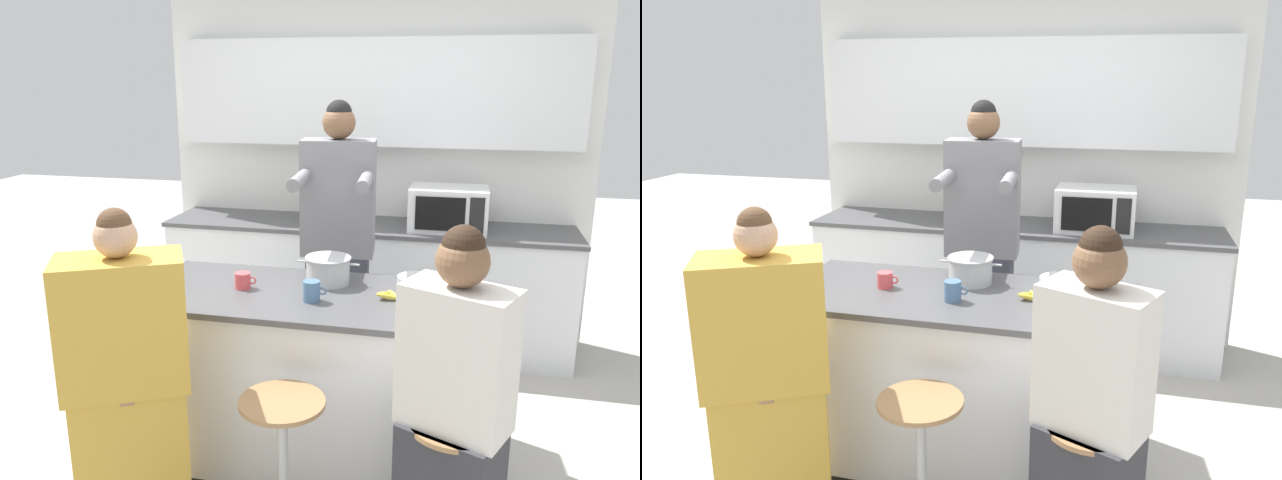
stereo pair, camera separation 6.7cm
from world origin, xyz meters
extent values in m
plane|color=#B2ADA3|center=(0.00, 0.00, 0.00)|extent=(16.00, 16.00, 0.00)
cube|color=silver|center=(0.00, 1.88, 1.35)|extent=(3.14, 0.06, 2.70)
cube|color=silver|center=(0.00, 1.77, 1.83)|extent=(2.89, 0.16, 0.75)
cube|color=silver|center=(0.00, 1.55, 0.44)|extent=(2.89, 0.56, 0.88)
cube|color=#4C4C4F|center=(0.00, 1.55, 0.89)|extent=(2.92, 0.59, 0.03)
cube|color=black|center=(0.00, 0.00, 0.03)|extent=(1.59, 0.62, 0.06)
cube|color=silver|center=(0.00, 0.00, 0.48)|extent=(1.67, 0.70, 0.84)
cube|color=#4C4C4F|center=(0.00, 0.00, 0.91)|extent=(1.71, 0.74, 0.03)
cylinder|color=#B7BABC|center=(-0.68, -0.60, 0.34)|extent=(0.04, 0.04, 0.65)
cylinder|color=#997047|center=(-0.68, -0.60, 0.67)|extent=(0.35, 0.35, 0.02)
cylinder|color=#B7BABC|center=(0.00, -0.60, 0.34)|extent=(0.04, 0.04, 0.65)
cylinder|color=#997047|center=(0.00, -0.60, 0.67)|extent=(0.35, 0.35, 0.02)
cylinder|color=#997047|center=(0.68, -0.62, 0.67)|extent=(0.35, 0.35, 0.02)
cube|color=#383842|center=(-0.03, 0.68, 0.47)|extent=(0.37, 0.25, 0.93)
cube|color=slate|center=(-0.03, 0.68, 1.27)|extent=(0.43, 0.25, 0.66)
cylinder|color=slate|center=(-0.18, 0.38, 1.41)|extent=(0.10, 0.37, 0.07)
cylinder|color=slate|center=(0.16, 0.41, 1.41)|extent=(0.10, 0.37, 0.07)
sphere|color=brown|center=(-0.03, 0.68, 1.69)|extent=(0.20, 0.20, 0.19)
sphere|color=black|center=(-0.03, 0.68, 1.74)|extent=(0.16, 0.16, 0.15)
cube|color=gold|center=(-0.66, -0.63, 0.34)|extent=(0.53, 0.45, 0.68)
cube|color=gold|center=(-0.66, -0.63, 0.97)|extent=(0.58, 0.49, 0.56)
sphere|color=tan|center=(-0.66, -0.63, 1.33)|extent=(0.23, 0.23, 0.17)
sphere|color=#513823|center=(-0.66, -0.63, 1.38)|extent=(0.19, 0.19, 0.14)
cube|color=silver|center=(0.67, -0.63, 0.96)|extent=(0.45, 0.36, 0.55)
sphere|color=brown|center=(0.67, -0.63, 1.33)|extent=(0.25, 0.25, 0.19)
sphere|color=black|center=(0.67, -0.63, 1.38)|extent=(0.20, 0.20, 0.15)
cylinder|color=#B7BABC|center=(0.02, 0.17, 0.99)|extent=(0.22, 0.22, 0.13)
cylinder|color=#B7BABC|center=(0.02, 0.17, 1.06)|extent=(0.23, 0.23, 0.01)
cylinder|color=#B7BABC|center=(-0.12, 0.17, 1.03)|extent=(0.05, 0.01, 0.01)
cylinder|color=#B7BABC|center=(0.15, 0.17, 1.03)|extent=(0.05, 0.01, 0.01)
cylinder|color=#B7BABC|center=(0.46, 0.17, 0.96)|extent=(0.19, 0.19, 0.07)
cylinder|color=#4C7099|center=(0.00, -0.10, 0.97)|extent=(0.08, 0.08, 0.10)
torus|color=#4C7099|center=(0.05, -0.10, 0.98)|extent=(0.04, 0.01, 0.04)
cylinder|color=#DB4C51|center=(-0.38, 0.00, 0.96)|extent=(0.08, 0.08, 0.08)
torus|color=#DB4C51|center=(-0.32, 0.00, 0.97)|extent=(0.04, 0.01, 0.04)
ellipsoid|color=yellow|center=(0.35, -0.01, 0.94)|extent=(0.10, 0.04, 0.04)
ellipsoid|color=yellow|center=(0.32, 0.01, 0.94)|extent=(0.08, 0.09, 0.04)
ellipsoid|color=yellow|center=(0.37, 0.01, 0.94)|extent=(0.09, 0.09, 0.04)
cube|color=#7A428E|center=(0.71, 0.11, 1.02)|extent=(0.07, 0.07, 0.20)
cylinder|color=white|center=(0.71, 0.11, 1.13)|extent=(0.03, 0.03, 0.02)
cube|color=white|center=(0.57, 1.52, 1.06)|extent=(0.53, 0.36, 0.30)
cube|color=black|center=(0.52, 1.34, 1.06)|extent=(0.33, 0.01, 0.23)
cube|color=black|center=(0.76, 1.34, 1.06)|extent=(0.09, 0.01, 0.24)
cylinder|color=#A86042|center=(-0.37, 1.55, 0.95)|extent=(0.15, 0.15, 0.09)
sphere|color=#336633|center=(-0.37, 1.55, 1.09)|extent=(0.23, 0.23, 0.23)
camera|label=1|loc=(0.66, -2.76, 1.95)|focal=35.00mm
camera|label=2|loc=(0.73, -2.74, 1.95)|focal=35.00mm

